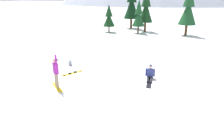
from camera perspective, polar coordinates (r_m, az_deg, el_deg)
name	(u,v)px	position (r m, az deg, el deg)	size (l,w,h in m)	color
ground_plane	(102,101)	(10.51, -2.83, -10.87)	(800.00, 800.00, 0.00)	white
snowboarder_foreground	(56,72)	(12.06, -15.78, -2.46)	(1.39, 1.20, 2.09)	yellow
snowboarder_midground	(150,74)	(13.31, 10.83, -3.19)	(0.70, 1.83, 0.97)	black
loose_snowboard_far_spare	(73,73)	(14.43, -11.24, -2.85)	(1.01, 1.62, 0.09)	yellow
backpack_grey	(70,63)	(16.15, -11.88, 0.08)	(0.37, 0.38, 0.47)	gray
trail_marker_pole	(106,51)	(17.29, -1.70, 3.38)	(0.06, 0.06, 1.43)	orange
pine_tree_tall	(132,4)	(36.09, 5.65, 16.59)	(2.68, 2.68, 7.81)	#472D19
pine_tree_short	(139,15)	(30.81, 7.64, 13.45)	(1.88, 1.88, 5.00)	#472D19
pine_tree_young	(188,8)	(30.51, 21.06, 14.50)	(2.45, 2.45, 7.04)	#472D19
pine_tree_leaning	(146,8)	(32.55, 9.72, 15.33)	(2.23, 2.23, 6.83)	#472D19
pine_tree_slender	(109,17)	(31.65, -0.88, 12.99)	(1.85, 1.85, 4.26)	#472D19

